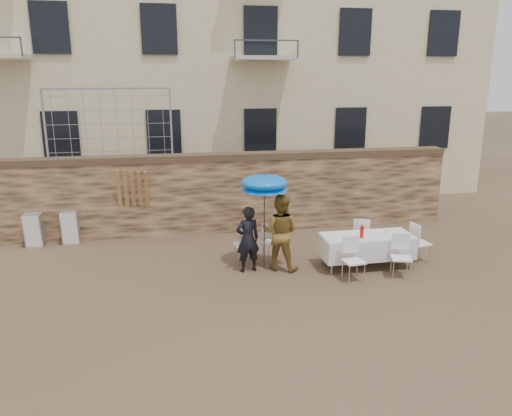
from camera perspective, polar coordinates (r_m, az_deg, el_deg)
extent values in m
plane|color=brown|center=(9.83, 0.01, -11.37)|extent=(80.00, 80.00, 0.00)
cube|color=brown|center=(14.13, -3.64, 1.67)|extent=(13.00, 0.50, 2.20)
imported|color=black|center=(11.27, -0.95, -3.59)|extent=(0.61, 0.46, 1.53)
imported|color=#A57B32|center=(11.37, 2.78, -2.79)|extent=(1.08, 1.00, 1.77)
cylinder|color=#3F3F44|center=(11.38, 0.95, -2.51)|extent=(0.03, 0.03, 1.87)
cone|color=blue|center=(11.11, 0.97, 2.62)|extent=(1.10, 1.10, 0.22)
cube|color=silver|center=(11.82, 12.59, -3.14)|extent=(2.10, 0.85, 0.05)
cylinder|color=silver|center=(11.31, 8.69, -5.83)|extent=(0.04, 0.04, 0.74)
cylinder|color=silver|center=(12.04, 17.31, -5.04)|extent=(0.04, 0.04, 0.74)
cylinder|color=silver|center=(11.92, 7.62, -4.67)|extent=(0.04, 0.04, 0.74)
cylinder|color=silver|center=(12.62, 15.88, -4.00)|extent=(0.04, 0.04, 0.74)
cylinder|color=red|center=(11.57, 12.00, -2.71)|extent=(0.09, 0.09, 0.26)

